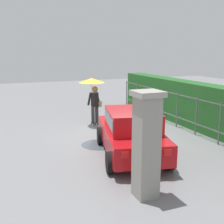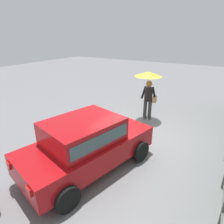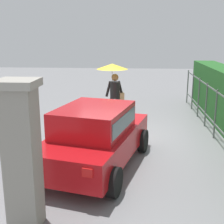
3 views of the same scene
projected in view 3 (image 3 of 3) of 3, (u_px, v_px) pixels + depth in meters
name	position (u px, v px, depth m)	size (l,w,h in m)	color
ground_plane	(117.00, 136.00, 9.49)	(40.00, 40.00, 0.00)	slate
car	(96.00, 134.00, 7.09)	(3.99, 2.56, 1.48)	#B71116
pedestrian	(113.00, 78.00, 10.81)	(1.11, 1.11, 2.07)	#333333
gate_pillar	(22.00, 155.00, 4.71)	(0.60, 0.60, 2.42)	gray
fence_section	(221.00, 117.00, 8.48)	(11.42, 0.05, 1.50)	#59605B
puddle_near	(82.00, 145.00, 8.67)	(1.21, 1.21, 0.00)	#4C545B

